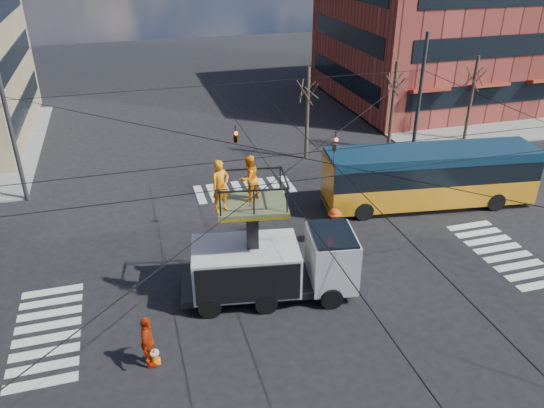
{
  "coord_description": "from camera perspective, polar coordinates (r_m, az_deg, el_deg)",
  "views": [
    {
      "loc": [
        -6.17,
        -17.16,
        13.38
      ],
      "look_at": [
        -0.67,
        1.93,
        3.12
      ],
      "focal_mm": 35.0,
      "sensor_mm": 36.0,
      "label": 1
    }
  ],
  "objects": [
    {
      "name": "crosswalks",
      "position": [
        22.61,
        3.02,
        -8.99
      ],
      "size": [
        22.4,
        22.4,
        0.02
      ],
      "primitive_type": null,
      "color": "silver",
      "rests_on": "ground"
    },
    {
      "name": "sidewalk_ne",
      "position": [
        48.7,
        18.91,
        9.98
      ],
      "size": [
        18.0,
        18.0,
        0.12
      ],
      "primitive_type": "cube",
      "color": "slate",
      "rests_on": "ground"
    },
    {
      "name": "ground",
      "position": [
        22.62,
        3.02,
        -9.01
      ],
      "size": [
        120.0,
        120.0,
        0.0
      ],
      "primitive_type": "plane",
      "color": "black",
      "rests_on": "ground"
    },
    {
      "name": "overhead_network",
      "position": [
        20.69,
        2.76,
        1.21
      ],
      "size": [
        24.24,
        24.24,
        8.0
      ],
      "color": "#2D2D30",
      "rests_on": "ground"
    },
    {
      "name": "tree_a",
      "position": [
        33.78,
        3.9,
        12.23
      ],
      "size": [
        2.0,
        2.0,
        6.0
      ],
      "color": "#382B21",
      "rests_on": "ground"
    },
    {
      "name": "building_ne",
      "position": [
        50.25,
        19.2,
        18.62
      ],
      "size": [
        20.06,
        16.06,
        14.0
      ],
      "color": "maroon",
      "rests_on": "ground"
    },
    {
      "name": "worker_ground",
      "position": [
        18.97,
        -13.22,
        -14.28
      ],
      "size": [
        0.71,
        1.26,
        2.03
      ],
      "primitive_type": "imported",
      "rotation": [
        0.0,
        0.0,
        1.38
      ],
      "color": "red",
      "rests_on": "ground"
    },
    {
      "name": "flagger",
      "position": [
        25.23,
        6.69,
        -2.46
      ],
      "size": [
        0.8,
        1.26,
        1.87
      ],
      "primitive_type": "imported",
      "rotation": [
        0.0,
        0.0,
        -1.48
      ],
      "color": "#FB460F",
      "rests_on": "ground"
    },
    {
      "name": "utility_truck",
      "position": [
        21.12,
        0.07,
        -5.18
      ],
      "size": [
        7.28,
        3.53,
        6.28
      ],
      "rotation": [
        0.0,
        0.0,
        -0.16
      ],
      "color": "black",
      "rests_on": "ground"
    },
    {
      "name": "traffic_cone",
      "position": [
        19.49,
        -12.54,
        -15.56
      ],
      "size": [
        0.36,
        0.36,
        0.66
      ],
      "primitive_type": "cone",
      "color": "orange",
      "rests_on": "ground"
    },
    {
      "name": "tree_c",
      "position": [
        39.41,
        21.0,
        12.72
      ],
      "size": [
        2.0,
        2.0,
        6.0
      ],
      "color": "#382B21",
      "rests_on": "ground"
    },
    {
      "name": "city_bus",
      "position": [
        29.63,
        16.6,
        2.94
      ],
      "size": [
        11.52,
        4.07,
        3.2
      ],
      "rotation": [
        0.0,
        0.0,
        -0.13
      ],
      "color": "orange",
      "rests_on": "ground"
    },
    {
      "name": "tree_b",
      "position": [
        36.21,
        13.1,
        12.63
      ],
      "size": [
        2.0,
        2.0,
        6.0
      ],
      "color": "#382B21",
      "rests_on": "ground"
    }
  ]
}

